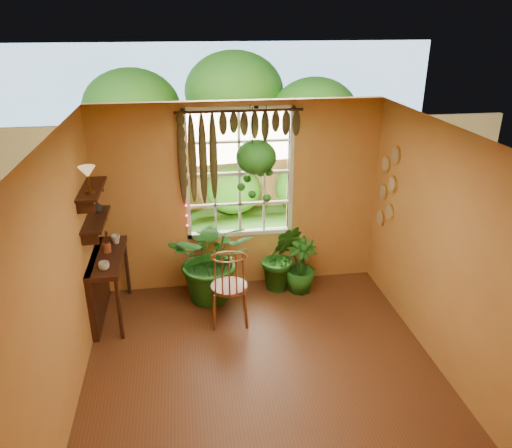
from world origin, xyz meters
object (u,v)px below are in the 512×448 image
Objects in this scene: potted_plant_left at (212,258)px; potted_plant_mid at (281,257)px; hanging_basket at (256,162)px; windsor_chair at (229,297)px; counter_ledge at (101,280)px.

potted_plant_left reaches higher than potted_plant_mid.
potted_plant_left is at bearing -172.92° from potted_plant_mid.
potted_plant_left is at bearing -178.51° from hanging_basket.
potted_plant_mid is at bearing 45.31° from windsor_chair.
windsor_chair is at bearing -138.30° from potted_plant_mid.
hanging_basket is at bearing -164.28° from potted_plant_mid.
hanging_basket reaches higher than potted_plant_left.
counter_ledge is 2.54m from hanging_basket.
potted_plant_left reaches higher than counter_ledge.
potted_plant_left is (-0.17, 0.61, 0.26)m from windsor_chair.
hanging_basket is at bearing 6.95° from counter_ledge.
counter_ledge is 1.49m from potted_plant_left.
windsor_chair is at bearing -125.24° from hanging_basket.
potted_plant_mid is at bearing 8.35° from counter_ledge.
hanging_basket reaches higher than counter_ledge.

